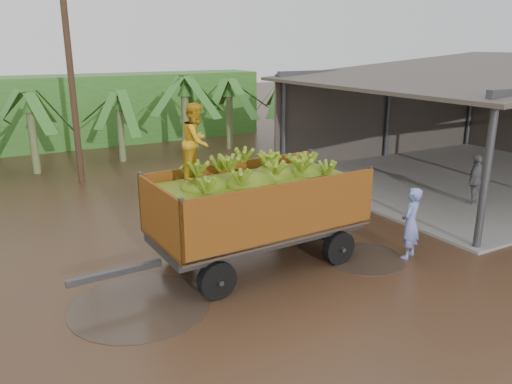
{
  "coord_description": "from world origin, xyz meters",
  "views": [
    {
      "loc": [
        -5.64,
        -11.38,
        5.15
      ],
      "look_at": [
        0.14,
        -1.13,
        1.65
      ],
      "focal_mm": 35.0,
      "sensor_mm": 36.0,
      "label": 1
    }
  ],
  "objects_px": {
    "banana_trailer": "(257,204)",
    "man_blue": "(411,223)",
    "man_grey": "(475,180)",
    "utility_pole": "(70,66)"
  },
  "relations": [
    {
      "from": "man_blue",
      "to": "man_grey",
      "type": "bearing_deg",
      "value": 177.29
    },
    {
      "from": "man_blue",
      "to": "man_grey",
      "type": "xyz_separation_m",
      "value": [
        4.96,
        1.97,
        -0.03
      ]
    },
    {
      "from": "utility_pole",
      "to": "man_blue",
      "type": "bearing_deg",
      "value": -63.23
    },
    {
      "from": "banana_trailer",
      "to": "man_blue",
      "type": "bearing_deg",
      "value": -26.19
    },
    {
      "from": "banana_trailer",
      "to": "man_blue",
      "type": "distance_m",
      "value": 3.87
    },
    {
      "from": "banana_trailer",
      "to": "man_grey",
      "type": "xyz_separation_m",
      "value": [
        8.45,
        0.42,
        -0.64
      ]
    },
    {
      "from": "banana_trailer",
      "to": "man_blue",
      "type": "height_order",
      "value": "banana_trailer"
    },
    {
      "from": "man_grey",
      "to": "utility_pole",
      "type": "bearing_deg",
      "value": -63.43
    },
    {
      "from": "banana_trailer",
      "to": "man_grey",
      "type": "distance_m",
      "value": 8.48
    },
    {
      "from": "banana_trailer",
      "to": "man_blue",
      "type": "xyz_separation_m",
      "value": [
        3.49,
        -1.56,
        -0.6
      ]
    }
  ]
}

